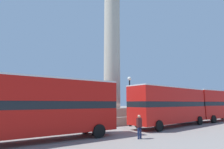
% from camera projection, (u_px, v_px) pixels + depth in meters
% --- Properties ---
extents(ground_plane, '(200.00, 200.00, 0.00)m').
position_uv_depth(ground_plane, '(112.00, 124.00, 21.90)').
color(ground_plane, gray).
extents(monument_column, '(4.91, 4.91, 20.02)m').
position_uv_depth(monument_column, '(112.00, 63.00, 23.17)').
color(monument_column, '#ADA593').
rests_on(monument_column, ground_plane).
extents(bus_a, '(10.28, 3.13, 4.38)m').
position_uv_depth(bus_a, '(217.00, 104.00, 25.85)').
color(bus_a, red).
rests_on(bus_a, ground_plane).
extents(bus_b, '(10.89, 2.92, 4.36)m').
position_uv_depth(bus_b, '(44.00, 105.00, 12.31)').
color(bus_b, '#B7140F').
rests_on(bus_b, ground_plane).
extents(bus_c, '(11.33, 3.32, 4.32)m').
position_uv_depth(bus_c, '(170.00, 105.00, 19.74)').
color(bus_c, red).
rests_on(bus_c, ground_plane).
extents(equestrian_statue, '(3.44, 2.74, 5.78)m').
position_uv_depth(equestrian_statue, '(16.00, 111.00, 19.19)').
color(equestrian_statue, '#ADA593').
rests_on(equestrian_statue, ground_plane).
extents(street_lamp, '(0.44, 0.44, 5.62)m').
position_uv_depth(street_lamp, '(130.00, 97.00, 20.09)').
color(street_lamp, black).
rests_on(street_lamp, ground_plane).
extents(pedestrian_near_lamp, '(0.47, 0.24, 1.71)m').
position_uv_depth(pedestrian_near_lamp, '(139.00, 125.00, 12.82)').
color(pedestrian_near_lamp, '#192347').
rests_on(pedestrian_near_lamp, ground_plane).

